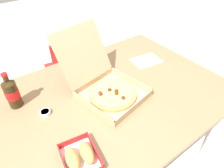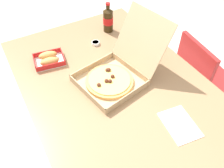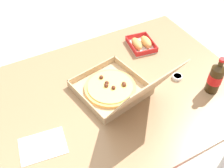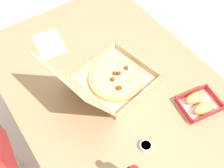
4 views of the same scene
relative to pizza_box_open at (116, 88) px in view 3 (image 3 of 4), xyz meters
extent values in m
plane|color=beige|center=(0.00, -0.02, -0.80)|extent=(10.00, 10.00, 0.00)
cube|color=#997551|center=(0.00, -0.02, -0.07)|extent=(1.45, 1.02, 0.03)
cylinder|color=#B7B7BC|center=(-0.65, -0.46, -0.44)|extent=(0.05, 0.05, 0.72)
cube|color=tan|center=(0.01, -0.05, -0.05)|extent=(0.40, 0.40, 0.01)
cube|color=tan|center=(0.04, -0.21, -0.02)|extent=(0.34, 0.07, 0.04)
cube|color=tan|center=(-0.15, -0.08, -0.02)|extent=(0.07, 0.34, 0.04)
cube|color=tan|center=(0.17, -0.02, -0.02)|extent=(0.07, 0.34, 0.04)
cube|color=tan|center=(-0.02, 0.12, -0.02)|extent=(0.34, 0.07, 0.04)
cube|color=tan|center=(-0.04, 0.20, 0.15)|extent=(0.36, 0.22, 0.30)
cylinder|color=tan|center=(0.01, -0.05, -0.04)|extent=(0.28, 0.28, 0.02)
cylinder|color=#EAC666|center=(0.01, -0.05, -0.02)|extent=(0.25, 0.25, 0.01)
sphere|color=#562819|center=(-0.06, -0.02, -0.01)|extent=(0.02, 0.02, 0.02)
sphere|color=#562819|center=(-0.06, -0.01, -0.01)|extent=(0.02, 0.02, 0.02)
sphere|color=#562819|center=(0.00, -0.03, -0.01)|extent=(0.02, 0.02, 0.02)
sphere|color=#562819|center=(0.03, -0.05, -0.01)|extent=(0.02, 0.02, 0.02)
sphere|color=#562819|center=(0.02, -0.07, -0.01)|extent=(0.02, 0.02, 0.02)
sphere|color=#562819|center=(0.02, -0.13, -0.01)|extent=(0.02, 0.02, 0.02)
cube|color=white|center=(-0.35, -0.29, -0.05)|extent=(0.18, 0.21, 0.00)
cube|color=red|center=(-0.37, -0.39, -0.03)|extent=(0.15, 0.03, 0.03)
cube|color=red|center=(-0.34, -0.20, -0.03)|extent=(0.15, 0.03, 0.03)
cube|color=red|center=(-0.42, -0.28, -0.03)|extent=(0.03, 0.19, 0.03)
cube|color=red|center=(-0.28, -0.31, -0.03)|extent=(0.03, 0.19, 0.03)
ellipsoid|color=tan|center=(-0.38, -0.29, -0.02)|extent=(0.07, 0.13, 0.05)
ellipsoid|color=tan|center=(-0.32, -0.30, -0.02)|extent=(0.07, 0.13, 0.05)
cylinder|color=#33230F|center=(-0.48, 0.22, 0.03)|extent=(0.07, 0.07, 0.16)
cone|color=#33230F|center=(-0.48, 0.22, 0.12)|extent=(0.07, 0.07, 0.02)
cylinder|color=#33230F|center=(-0.48, 0.22, 0.15)|extent=(0.03, 0.03, 0.02)
cylinder|color=red|center=(-0.48, 0.22, 0.17)|extent=(0.03, 0.03, 0.01)
cylinder|color=red|center=(-0.48, 0.22, 0.04)|extent=(0.07, 0.07, 0.06)
cube|color=white|center=(0.45, 0.12, -0.05)|extent=(0.23, 0.18, 0.00)
cylinder|color=white|center=(-0.37, 0.06, -0.04)|extent=(0.06, 0.06, 0.02)
cylinder|color=#DBBC66|center=(-0.37, 0.06, -0.03)|extent=(0.05, 0.05, 0.01)
camera|label=1|loc=(-0.51, -0.75, 0.76)|focal=31.48mm
camera|label=2|loc=(0.88, -0.53, 0.97)|focal=38.19mm
camera|label=3|loc=(0.47, 0.83, 1.01)|focal=42.09mm
camera|label=4|loc=(-0.71, 0.47, 1.13)|focal=44.85mm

